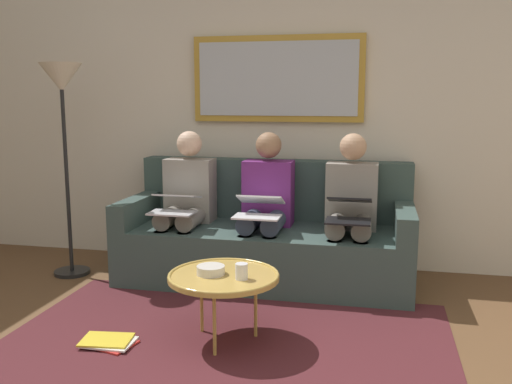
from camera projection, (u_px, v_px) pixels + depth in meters
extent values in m
cube|color=beige|center=(279.00, 110.00, 4.69)|extent=(6.00, 0.12, 2.60)
cube|color=#4C1E23|center=(224.00, 344.00, 3.22)|extent=(2.60, 1.80, 0.01)
cube|color=#384C47|center=(266.00, 253.00, 4.34)|extent=(2.20, 0.90, 0.42)
cube|color=#384C47|center=(274.00, 189.00, 4.60)|extent=(2.20, 0.20, 0.48)
cube|color=#384C47|center=(405.00, 220.00, 4.07)|extent=(0.14, 0.90, 0.20)
cube|color=#384C47|center=(140.00, 208.00, 4.51)|extent=(0.14, 0.90, 0.20)
cube|color=#B7892D|center=(277.00, 79.00, 4.56)|extent=(1.40, 0.04, 0.69)
cube|color=#B2B7BC|center=(277.00, 79.00, 4.54)|extent=(1.30, 0.01, 0.59)
cylinder|color=tan|center=(224.00, 277.00, 3.21)|extent=(0.64, 0.64, 0.03)
torus|color=tan|center=(224.00, 275.00, 3.21)|extent=(0.64, 0.64, 0.02)
cylinder|color=#B28E42|center=(214.00, 323.00, 3.06)|extent=(0.02, 0.02, 0.38)
cylinder|color=#B28E42|center=(256.00, 306.00, 3.30)|extent=(0.02, 0.02, 0.38)
cylinder|color=#B28E42|center=(202.00, 302.00, 3.37)|extent=(0.02, 0.02, 0.38)
cylinder|color=silver|center=(242.00, 271.00, 3.12)|extent=(0.07, 0.07, 0.09)
cylinder|color=beige|center=(211.00, 270.00, 3.21)|extent=(0.16, 0.16, 0.05)
cube|color=gray|center=(352.00, 196.00, 4.23)|extent=(0.38, 0.22, 0.50)
sphere|color=tan|center=(353.00, 147.00, 4.16)|extent=(0.20, 0.20, 0.20)
cylinder|color=gray|center=(362.00, 226.00, 4.03)|extent=(0.14, 0.42, 0.14)
cylinder|color=gray|center=(337.00, 225.00, 4.07)|extent=(0.14, 0.42, 0.14)
cylinder|color=gray|center=(360.00, 272.00, 3.88)|extent=(0.11, 0.11, 0.42)
cylinder|color=gray|center=(334.00, 270.00, 3.92)|extent=(0.11, 0.11, 0.42)
cube|color=black|center=(348.00, 221.00, 3.84)|extent=(0.31, 0.24, 0.01)
cube|color=black|center=(350.00, 200.00, 3.96)|extent=(0.31, 0.23, 0.07)
cube|color=#A5C6EA|center=(350.00, 199.00, 3.96)|extent=(0.28, 0.20, 0.06)
cube|color=#66236B|center=(268.00, 193.00, 4.36)|extent=(0.38, 0.22, 0.50)
sphere|color=#997051|center=(269.00, 145.00, 4.30)|extent=(0.20, 0.20, 0.20)
cylinder|color=#384256|center=(275.00, 222.00, 4.17)|extent=(0.14, 0.42, 0.14)
cylinder|color=#384256|center=(251.00, 220.00, 4.21)|extent=(0.14, 0.42, 0.14)
cylinder|color=#384256|center=(269.00, 266.00, 4.02)|extent=(0.11, 0.11, 0.42)
cylinder|color=#384256|center=(245.00, 264.00, 4.05)|extent=(0.11, 0.11, 0.42)
cube|color=white|center=(257.00, 217.00, 3.97)|extent=(0.33, 0.20, 0.01)
cube|color=white|center=(261.00, 200.00, 4.09)|extent=(0.33, 0.19, 0.09)
cube|color=#A5C6EA|center=(261.00, 199.00, 4.09)|extent=(0.30, 0.17, 0.07)
cube|color=gray|center=(190.00, 190.00, 4.50)|extent=(0.38, 0.22, 0.50)
sphere|color=beige|center=(189.00, 144.00, 4.44)|extent=(0.20, 0.20, 0.20)
cylinder|color=gray|center=(193.00, 218.00, 4.31)|extent=(0.14, 0.42, 0.14)
cylinder|color=gray|center=(171.00, 217.00, 4.34)|extent=(0.14, 0.42, 0.14)
cylinder|color=gray|center=(184.00, 260.00, 4.15)|extent=(0.11, 0.11, 0.42)
cylinder|color=gray|center=(162.00, 259.00, 4.19)|extent=(0.11, 0.11, 0.42)
cube|color=silver|center=(172.00, 213.00, 4.11)|extent=(0.33, 0.20, 0.01)
cube|color=silver|center=(177.00, 196.00, 4.21)|extent=(0.33, 0.20, 0.05)
cube|color=#A5C6EA|center=(177.00, 196.00, 4.21)|extent=(0.30, 0.18, 0.04)
cube|color=red|center=(110.00, 343.00, 3.22)|extent=(0.32, 0.26, 0.01)
cube|color=white|center=(109.00, 342.00, 3.21)|extent=(0.28, 0.20, 0.01)
cube|color=yellow|center=(106.00, 340.00, 3.22)|extent=(0.30, 0.23, 0.01)
cylinder|color=black|center=(72.00, 272.00, 4.51)|extent=(0.28, 0.28, 0.03)
cylinder|color=black|center=(67.00, 182.00, 4.39)|extent=(0.03, 0.03, 1.50)
cone|color=beige|center=(61.00, 78.00, 4.25)|extent=(0.32, 0.32, 0.22)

